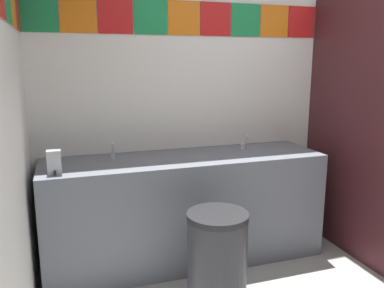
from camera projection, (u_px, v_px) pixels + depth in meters
name	position (u px, v px, depth m)	size (l,w,h in m)	color
wall_back	(256.00, 85.00, 3.50)	(3.79, 0.09, 2.72)	white
vanity_counter	(186.00, 207.00, 3.14)	(2.17, 0.61, 0.85)	slate
faucet_left	(113.00, 153.00, 2.96)	(0.04, 0.10, 0.14)	silver
faucet_right	(244.00, 143.00, 3.29)	(0.04, 0.10, 0.14)	silver
soap_dispenser	(54.00, 162.00, 2.57)	(0.09, 0.09, 0.16)	#B7BABF
trash_bin	(217.00, 260.00, 2.55)	(0.40, 0.40, 0.64)	#333338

